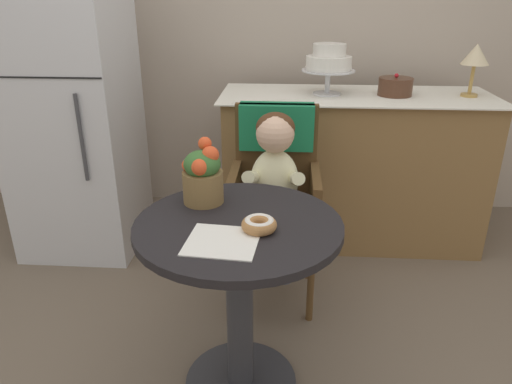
{
  "coord_description": "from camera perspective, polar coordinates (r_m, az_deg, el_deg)",
  "views": [
    {
      "loc": [
        0.16,
        -1.45,
        1.45
      ],
      "look_at": [
        0.05,
        0.15,
        0.77
      ],
      "focal_mm": 33.37,
      "sensor_mm": 36.0,
      "label": 1
    }
  ],
  "objects": [
    {
      "name": "refrigerator",
      "position": [
        2.88,
        -21.25,
        9.48
      ],
      "size": [
        0.64,
        0.63,
        1.7
      ],
      "color": "silver",
      "rests_on": "ground"
    },
    {
      "name": "seated_child",
      "position": [
        2.14,
        2.21,
        1.82
      ],
      "size": [
        0.27,
        0.32,
        0.73
      ],
      "color": "beige",
      "rests_on": "ground"
    },
    {
      "name": "flower_vase",
      "position": [
        1.75,
        -6.41,
        2.02
      ],
      "size": [
        0.15,
        0.15,
        0.24
      ],
      "color": "brown",
      "rests_on": "cafe_table"
    },
    {
      "name": "table_lamp",
      "position": [
        2.94,
        24.84,
        14.5
      ],
      "size": [
        0.15,
        0.15,
        0.28
      ],
      "color": "#B28C47",
      "rests_on": "display_counter"
    },
    {
      "name": "display_counter",
      "position": [
        2.95,
        11.34,
        2.83
      ],
      "size": [
        1.56,
        0.62,
        0.9
      ],
      "color": "olive",
      "rests_on": "ground"
    },
    {
      "name": "wicker_chair",
      "position": [
        2.3,
        2.33,
        2.34
      ],
      "size": [
        0.42,
        0.45,
        0.95
      ],
      "rotation": [
        0.0,
        0.0,
        0.09
      ],
      "color": "brown",
      "rests_on": "ground"
    },
    {
      "name": "paper_napkin",
      "position": [
        1.51,
        -4.06,
        -5.92
      ],
      "size": [
        0.24,
        0.23,
        0.0
      ],
      "primitive_type": "cube",
      "rotation": [
        0.0,
        0.0,
        -0.09
      ],
      "color": "white",
      "rests_on": "cafe_table"
    },
    {
      "name": "ground_plane",
      "position": [
        2.06,
        -1.81,
        -21.86
      ],
      "size": [
        8.0,
        8.0,
        0.0
      ],
      "primitive_type": "plane",
      "color": "#6B5B4C"
    },
    {
      "name": "donut_front",
      "position": [
        1.56,
        0.38,
        -3.85
      ],
      "size": [
        0.12,
        0.12,
        0.04
      ],
      "color": "#AD7542",
      "rests_on": "cafe_table"
    },
    {
      "name": "round_layer_cake",
      "position": [
        2.85,
        16.36,
        12.04
      ],
      "size": [
        0.19,
        0.19,
        0.12
      ],
      "color": "#4C2D1E",
      "rests_on": "display_counter"
    },
    {
      "name": "tiered_cake_stand",
      "position": [
        2.78,
        8.72,
        15.19
      ],
      "size": [
        0.3,
        0.3,
        0.28
      ],
      "color": "silver",
      "rests_on": "display_counter"
    },
    {
      "name": "cafe_table",
      "position": [
        1.73,
        -2.02,
        -9.89
      ],
      "size": [
        0.72,
        0.72,
        0.72
      ],
      "color": "black",
      "rests_on": "ground"
    },
    {
      "name": "back_wall",
      "position": [
        3.3,
        1.28,
        21.3
      ],
      "size": [
        4.8,
        0.1,
        2.7
      ],
      "primitive_type": "cube",
      "color": "#B2A393",
      "rests_on": "ground"
    }
  ]
}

